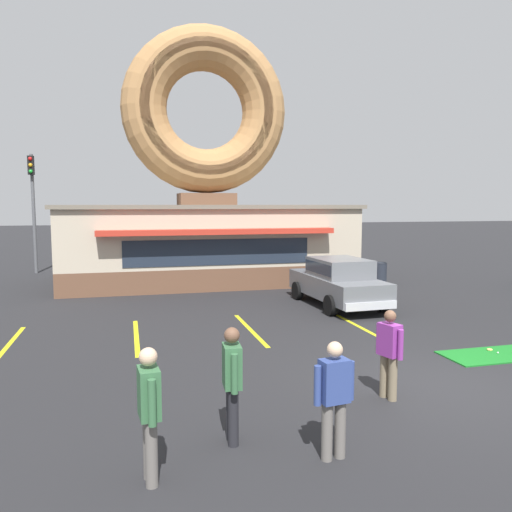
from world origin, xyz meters
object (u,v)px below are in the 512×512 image
object	(u,v)px
pedestrian_leather_jacket_man	(149,408)
pedestrian_clipboard_woman	(389,350)
trash_bin	(380,274)
car_grey	(338,280)
traffic_light_pole	(33,198)
golf_ball	(498,353)
pedestrian_hooded_kid	(232,379)
pedestrian_blue_sweater_man	(334,395)

from	to	relation	value
pedestrian_leather_jacket_man	pedestrian_clipboard_woman	bearing A→B (deg)	21.84
pedestrian_leather_jacket_man	trash_bin	distance (m)	16.17
car_grey	traffic_light_pole	xyz separation A→B (m)	(-11.16, 11.06, 2.84)
golf_ball	trash_bin	bearing A→B (deg)	77.18
pedestrian_clipboard_woman	car_grey	bearing A→B (deg)	72.44
car_grey	pedestrian_clipboard_woman	size ratio (longest dim) A/B	2.95
car_grey	pedestrian_clipboard_woman	xyz separation A→B (m)	(-2.42, -7.66, -0.01)
traffic_light_pole	pedestrian_hooded_kid	bearing A→B (deg)	-73.60
car_grey	pedestrian_leather_jacket_man	bearing A→B (deg)	-125.12
pedestrian_leather_jacket_man	trash_bin	world-z (taller)	pedestrian_leather_jacket_man
pedestrian_blue_sweater_man	pedestrian_leather_jacket_man	size ratio (longest dim) A/B	0.95
golf_ball	pedestrian_hooded_kid	xyz separation A→B (m)	(-6.64, -2.57, 0.87)
golf_ball	pedestrian_clipboard_woman	bearing A→B (deg)	-155.67
pedestrian_blue_sweater_man	pedestrian_clipboard_woman	distance (m)	2.43
traffic_light_pole	trash_bin	bearing A→B (deg)	-27.70
pedestrian_hooded_kid	traffic_light_pole	xyz separation A→B (m)	(-5.78, 19.63, 2.78)
golf_ball	traffic_light_pole	xyz separation A→B (m)	(-12.41, 17.06, 3.66)
pedestrian_blue_sweater_man	pedestrian_clipboard_woman	bearing A→B (deg)	43.85
trash_bin	traffic_light_pole	size ratio (longest dim) A/B	0.17
pedestrian_leather_jacket_man	traffic_light_pole	world-z (taller)	traffic_light_pole
pedestrian_leather_jacket_man	traffic_light_pole	bearing A→B (deg)	102.74
trash_bin	traffic_light_pole	world-z (taller)	traffic_light_pole
pedestrian_hooded_kid	traffic_light_pole	world-z (taller)	traffic_light_pole
pedestrian_blue_sweater_man	car_grey	bearing A→B (deg)	65.92
pedestrian_blue_sweater_man	pedestrian_clipboard_woman	xyz separation A→B (m)	(1.75, 1.68, -0.02)
pedestrian_blue_sweater_man	pedestrian_clipboard_woman	size ratio (longest dim) A/B	1.02
car_grey	pedestrian_hooded_kid	bearing A→B (deg)	-122.15
car_grey	pedestrian_blue_sweater_man	distance (m)	10.24
pedestrian_hooded_kid	trash_bin	world-z (taller)	pedestrian_hooded_kid
pedestrian_blue_sweater_man	pedestrian_hooded_kid	distance (m)	1.44
golf_ball	pedestrian_hooded_kid	bearing A→B (deg)	-158.85
pedestrian_leather_jacket_man	car_grey	bearing A→B (deg)	54.88
golf_ball	pedestrian_clipboard_woman	xyz separation A→B (m)	(-3.68, -1.66, 0.81)
golf_ball	car_grey	size ratio (longest dim) A/B	0.01
pedestrian_clipboard_woman	trash_bin	size ratio (longest dim) A/B	1.61
golf_ball	pedestrian_blue_sweater_man	size ratio (longest dim) A/B	0.03
golf_ball	pedestrian_blue_sweater_man	distance (m)	6.43
pedestrian_leather_jacket_man	trash_bin	bearing A→B (deg)	52.00
golf_ball	pedestrian_leather_jacket_man	size ratio (longest dim) A/B	0.02
pedestrian_hooded_kid	trash_bin	bearing A→B (deg)	53.77
golf_ball	pedestrian_leather_jacket_man	world-z (taller)	pedestrian_leather_jacket_man
pedestrian_clipboard_woman	traffic_light_pole	distance (m)	20.86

